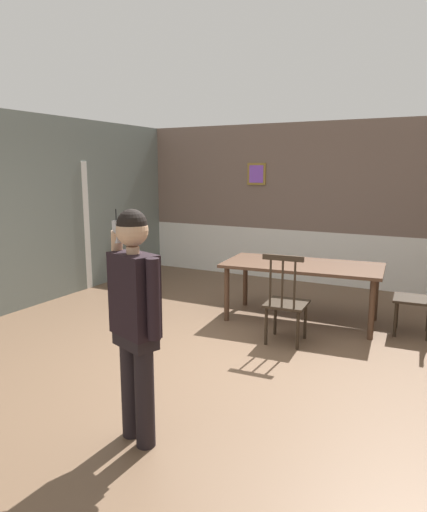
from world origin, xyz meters
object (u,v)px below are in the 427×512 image
(chair_near_window, at_px, (286,301))
(chair_by_doorway, at_px, (418,296))
(dining_table, at_px, (302,270))
(person_figure, at_px, (135,313))

(chair_near_window, xyz_separation_m, chair_by_doorway, (1.31, 1.00, -0.01))
(dining_table, distance_m, person_figure, 3.27)
(chair_by_doorway, bearing_deg, chair_near_window, 123.73)
(chair_near_window, xyz_separation_m, person_figure, (-0.31, -2.37, 0.49))
(chair_near_window, relative_size, chair_by_doorway, 1.02)
(chair_near_window, height_order, person_figure, person_figure)
(dining_table, bearing_deg, person_figure, -94.00)
(chair_near_window, distance_m, chair_by_doorway, 1.65)
(dining_table, height_order, chair_near_window, chair_near_window)
(dining_table, xyz_separation_m, chair_near_window, (0.08, -0.87, -0.19))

